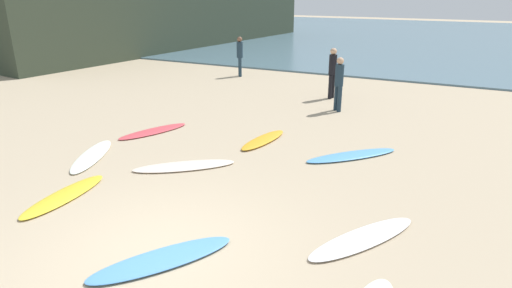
{
  "coord_description": "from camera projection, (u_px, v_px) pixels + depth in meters",
  "views": [
    {
      "loc": [
        3.9,
        -4.35,
        3.82
      ],
      "look_at": [
        -0.44,
        4.33,
        0.3
      ],
      "focal_mm": 30.11,
      "sensor_mm": 36.0,
      "label": 1
    }
  ],
  "objects": [
    {
      "name": "surfboard_2",
      "position": [
        64.0,
        196.0,
        8.34
      ],
      "size": [
        0.72,
        2.1,
        0.07
      ],
      "primitive_type": "ellipsoid",
      "rotation": [
        0.0,
        0.0,
        3.22
      ],
      "color": "yellow",
      "rests_on": "ground_plane"
    },
    {
      "name": "surfboard_7",
      "position": [
        263.0,
        140.0,
        11.39
      ],
      "size": [
        0.71,
        1.95,
        0.09
      ],
      "primitive_type": "ellipsoid",
      "rotation": [
        0.0,
        0.0,
        -0.12
      ],
      "color": "gold",
      "rests_on": "ground_plane"
    },
    {
      "name": "surfboard_5",
      "position": [
        153.0,
        131.0,
        12.12
      ],
      "size": [
        1.23,
        2.17,
        0.06
      ],
      "primitive_type": "ellipsoid",
      "rotation": [
        0.0,
        0.0,
        2.79
      ],
      "color": "#E04852",
      "rests_on": "ground_plane"
    },
    {
      "name": "surfboard_6",
      "position": [
        363.0,
        238.0,
        6.92
      ],
      "size": [
        1.6,
        2.21,
        0.07
      ],
      "primitive_type": "ellipsoid",
      "rotation": [
        0.0,
        0.0,
        2.61
      ],
      "color": "white",
      "rests_on": "ground_plane"
    },
    {
      "name": "ground_plane",
      "position": [
        156.0,
        252.0,
        6.6
      ],
      "size": [
        120.0,
        120.0,
        0.0
      ],
      "primitive_type": "plane",
      "color": "tan"
    },
    {
      "name": "surfboard_0",
      "position": [
        162.0,
        259.0,
        6.37
      ],
      "size": [
        1.7,
        2.17,
        0.08
      ],
      "primitive_type": "ellipsoid",
      "rotation": [
        0.0,
        0.0,
        -0.58
      ],
      "color": "#5092D5",
      "rests_on": "ground_plane"
    },
    {
      "name": "surfboard_8",
      "position": [
        352.0,
        155.0,
        10.34
      ],
      "size": [
        2.03,
        2.12,
        0.07
      ],
      "primitive_type": "ellipsoid",
      "rotation": [
        0.0,
        0.0,
        2.39
      ],
      "color": "#559FDF",
      "rests_on": "ground_plane"
    },
    {
      "name": "beachgoer_far",
      "position": [
        332.0,
        70.0,
        15.55
      ],
      "size": [
        0.32,
        0.34,
        1.84
      ],
      "rotation": [
        0.0,
        0.0,
        1.41
      ],
      "color": "black",
      "rests_on": "ground_plane"
    },
    {
      "name": "surfboard_1",
      "position": [
        184.0,
        166.0,
        9.73
      ],
      "size": [
        2.15,
        1.92,
        0.07
      ],
      "primitive_type": "ellipsoid",
      "rotation": [
        0.0,
        0.0,
        -0.88
      ],
      "color": "silver",
      "rests_on": "ground_plane"
    },
    {
      "name": "ocean_water",
      "position": [
        424.0,
        37.0,
        36.05
      ],
      "size": [
        120.0,
        40.0,
        0.08
      ],
      "primitive_type": "cube",
      "color": "slate",
      "rests_on": "ground_plane"
    },
    {
      "name": "beachgoer_near",
      "position": [
        240.0,
        54.0,
        19.58
      ],
      "size": [
        0.39,
        0.39,
        1.79
      ],
      "rotation": [
        0.0,
        0.0,
        2.14
      ],
      "color": "#1E3342",
      "rests_on": "ground_plane"
    },
    {
      "name": "surfboard_3",
      "position": [
        92.0,
        156.0,
        10.33
      ],
      "size": [
        1.47,
        2.23,
        0.07
      ],
      "primitive_type": "ellipsoid",
      "rotation": [
        0.0,
        0.0,
        0.46
      ],
      "color": "white",
      "rests_on": "ground_plane"
    },
    {
      "name": "beachgoer_mid",
      "position": [
        339.0,
        81.0,
        13.92
      ],
      "size": [
        0.4,
        0.4,
        1.77
      ],
      "rotation": [
        0.0,
        0.0,
        2.42
      ],
      "color": "#1E3342",
      "rests_on": "ground_plane"
    }
  ]
}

